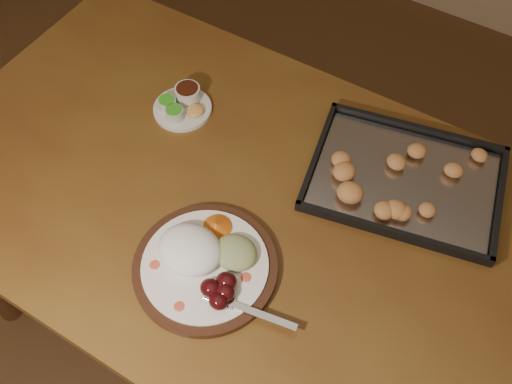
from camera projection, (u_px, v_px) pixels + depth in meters
The scene contains 5 objects.
ground at pixel (233, 368), 1.81m from camera, with size 4.00×4.00×0.00m, color #4F331B.
dining_table at pixel (238, 218), 1.36m from camera, with size 1.51×0.91×0.75m.
dinner_plate at pixel (205, 261), 1.17m from camera, with size 0.38×0.30×0.07m.
condiment_saucer at pixel (182, 104), 1.41m from camera, with size 0.15×0.15×0.05m.
baking_tray at pixel (405, 178), 1.29m from camera, with size 0.48×0.40×0.04m.
Camera 1 is at (0.35, -0.43, 1.82)m, focal length 40.00 mm.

